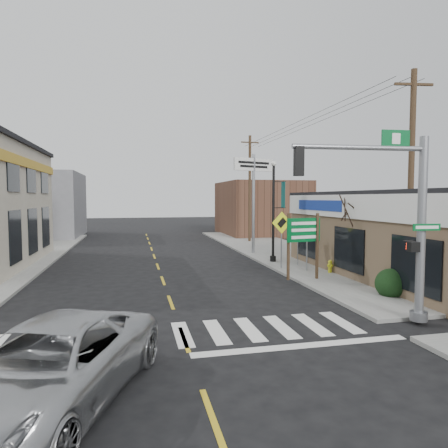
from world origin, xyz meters
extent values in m
plane|color=black|center=(0.00, 0.00, 0.00)|extent=(140.00, 140.00, 0.00)
cube|color=slate|center=(9.00, 13.00, 0.07)|extent=(6.00, 38.00, 0.13)
cube|color=gold|center=(0.00, 8.00, 0.01)|extent=(0.12, 56.00, 0.01)
cube|color=silver|center=(0.00, 0.40, 0.01)|extent=(11.00, 2.20, 0.01)
cube|color=brown|center=(12.00, 30.00, 2.80)|extent=(8.00, 10.00, 5.60)
cube|color=slate|center=(-11.00, 32.00, 3.20)|extent=(9.00, 10.00, 6.40)
imported|color=#AEB0B4|center=(-2.87, -3.07, 0.79)|extent=(4.49, 6.23, 1.58)
cylinder|color=gray|center=(7.20, -0.34, 2.93)|extent=(0.26, 0.26, 5.60)
cylinder|color=gray|center=(5.15, -0.34, 5.36)|extent=(4.11, 0.15, 0.15)
cube|color=black|center=(3.29, -0.34, 4.94)|extent=(0.26, 0.21, 0.84)
cube|color=#045322|center=(7.20, -0.56, 3.02)|extent=(0.89, 0.04, 0.21)
cube|color=#045322|center=(6.27, -0.34, 5.64)|extent=(0.89, 0.05, 0.51)
cube|color=black|center=(6.95, -0.39, 2.42)|extent=(0.30, 0.24, 0.30)
cube|color=#44311F|center=(5.59, 6.27, 1.66)|extent=(0.11, 0.11, 3.07)
cube|color=#44311F|center=(7.01, 6.27, 1.66)|extent=(0.11, 0.11, 3.07)
cube|color=#065225|center=(6.30, 6.21, 2.43)|extent=(1.75, 0.05, 1.09)
cylinder|color=gold|center=(8.34, 7.50, 0.39)|extent=(0.18, 0.18, 0.51)
sphere|color=gold|center=(8.34, 7.50, 0.67)|extent=(0.20, 0.20, 0.20)
cylinder|color=gray|center=(6.43, 9.34, 1.52)|extent=(0.07, 0.07, 2.77)
cube|color=yellow|center=(6.43, 9.31, 2.57)|extent=(1.18, 0.03, 1.18)
cylinder|color=black|center=(6.74, 11.51, 2.99)|extent=(0.15, 0.15, 5.72)
sphere|color=silver|center=(6.74, 11.51, 5.90)|extent=(0.31, 0.31, 0.31)
cube|color=#0E4D48|center=(7.35, 11.51, 4.09)|extent=(0.02, 0.60, 1.54)
cylinder|color=gray|center=(6.68, 15.31, 3.50)|extent=(0.20, 0.20, 6.74)
cube|color=silver|center=(6.68, 15.31, 6.15)|extent=(3.17, 0.18, 0.84)
cylinder|color=black|center=(8.61, 5.69, 1.65)|extent=(0.19, 0.19, 3.03)
ellipsoid|color=#193A19|center=(8.38, 2.69, 0.57)|extent=(1.18, 1.18, 0.89)
ellipsoid|color=black|center=(10.49, 6.26, 0.54)|extent=(1.10, 1.10, 0.82)
cylinder|color=#432E21|center=(8.87, 2.35, 4.39)|extent=(0.22, 0.22, 8.52)
cube|color=#432E21|center=(8.87, 2.35, 8.09)|extent=(1.48, 0.09, 0.09)
cylinder|color=#3E271B|center=(8.57, 22.58, 4.70)|extent=(0.24, 0.24, 9.14)
cube|color=#3E271B|center=(8.57, 22.58, 8.67)|extent=(1.59, 0.10, 0.10)
camera|label=1|loc=(-1.32, -10.75, 3.89)|focal=32.00mm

